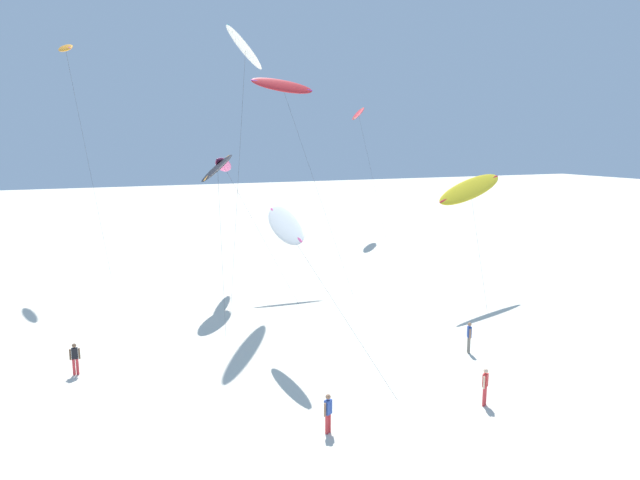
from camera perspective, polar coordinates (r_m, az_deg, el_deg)
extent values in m
ellipsoid|color=red|center=(49.35, -3.83, 15.19)|extent=(5.46, 1.72, 1.95)
ellipsoid|color=purple|center=(49.35, -3.83, 15.22)|extent=(5.38, 1.04, 1.19)
cylinder|color=#4C4C51|center=(45.61, -0.42, 5.45)|extent=(2.46, 8.82, 16.10)
ellipsoid|color=white|center=(30.18, -3.52, 1.57)|extent=(1.46, 5.74, 2.32)
ellipsoid|color=#EA5193|center=(30.18, -3.52, 1.63)|extent=(0.72, 5.67, 1.54)
cylinder|color=#4C4C51|center=(28.16, 1.71, -6.67)|extent=(2.74, 7.34, 7.17)
ellipsoid|color=#EA5193|center=(45.20, -9.65, 7.44)|extent=(3.01, 5.09, 1.91)
ellipsoid|color=red|center=(45.20, -9.65, 7.48)|extent=(2.54, 5.05, 1.39)
cylinder|color=#4C4C51|center=(42.78, -6.07, 0.76)|extent=(3.54, 7.03, 9.69)
ellipsoid|color=orange|center=(52.95, -24.18, 17.16)|extent=(1.75, 4.44, 1.47)
ellipsoid|color=#EA5193|center=(52.95, -24.19, 17.20)|extent=(1.12, 4.47, 1.03)
cylinder|color=#4C4C51|center=(50.77, -22.15, 6.80)|extent=(2.30, 3.45, 18.96)
ellipsoid|color=red|center=(70.45, 3.88, 12.56)|extent=(4.96, 6.47, 2.39)
ellipsoid|color=green|center=(70.45, 3.88, 12.58)|extent=(4.49, 6.12, 2.04)
cylinder|color=#4C4C51|center=(68.08, 5.27, 6.35)|extent=(0.88, 5.95, 14.80)
ellipsoid|color=yellow|center=(43.31, 14.87, 4.98)|extent=(8.14, 4.26, 2.83)
ellipsoid|color=red|center=(43.31, 14.87, 5.03)|extent=(7.87, 3.66, 2.01)
cylinder|color=#4C4C51|center=(41.91, 15.63, -0.88)|extent=(1.25, 4.04, 8.04)
ellipsoid|color=black|center=(41.78, -10.24, 7.18)|extent=(4.34, 6.22, 2.51)
ellipsoid|color=orange|center=(41.78, -10.24, 7.21)|extent=(3.59, 5.72, 1.95)
cylinder|color=#4C4C51|center=(38.04, -9.87, -0.50)|extent=(1.76, 8.46, 9.66)
ellipsoid|color=white|center=(41.57, -7.49, 18.44)|extent=(5.20, 7.60, 2.44)
ellipsoid|color=#19B2B7|center=(41.57, -7.49, 18.48)|extent=(4.59, 7.25, 2.04)
cylinder|color=#4C4C51|center=(39.89, -8.22, 5.90)|extent=(2.10, 2.16, 17.76)
cylinder|color=red|center=(24.06, 0.93, -17.85)|extent=(0.14, 0.14, 0.82)
cylinder|color=red|center=(23.94, 0.69, -18.00)|extent=(0.14, 0.14, 0.82)
cube|color=#2D4CA5|center=(23.67, 0.82, -16.41)|extent=(0.36, 0.32, 0.60)
cylinder|color=#9E7051|center=(23.84, 1.13, -16.32)|extent=(0.09, 0.09, 0.56)
cylinder|color=#9E7051|center=(23.54, 0.50, -16.68)|extent=(0.09, 0.09, 0.56)
sphere|color=#9E7051|center=(23.48, 0.82, -15.46)|extent=(0.21, 0.21, 0.21)
cylinder|color=red|center=(27.08, 16.14, -14.85)|extent=(0.14, 0.14, 0.90)
cylinder|color=red|center=(27.22, 16.23, -14.72)|extent=(0.14, 0.14, 0.90)
cube|color=red|center=(26.85, 16.26, -13.34)|extent=(0.36, 0.34, 0.59)
cylinder|color=beige|center=(26.68, 16.14, -13.59)|extent=(0.09, 0.09, 0.56)
cylinder|color=beige|center=(27.06, 16.38, -13.26)|extent=(0.09, 0.09, 0.56)
sphere|color=beige|center=(26.69, 16.31, -12.50)|extent=(0.21, 0.21, 0.21)
cylinder|color=red|center=(31.69, -23.16, -11.59)|extent=(0.14, 0.14, 0.85)
cylinder|color=red|center=(31.70, -23.46, -11.60)|extent=(0.14, 0.14, 0.85)
cube|color=black|center=(31.45, -23.40, -10.40)|extent=(0.30, 0.20, 0.56)
cylinder|color=brown|center=(31.46, -23.01, -10.44)|extent=(0.09, 0.09, 0.56)
cylinder|color=brown|center=(31.48, -23.78, -10.49)|extent=(0.09, 0.09, 0.56)
sphere|color=brown|center=(31.32, -23.45, -9.68)|extent=(0.21, 0.21, 0.21)
cylinder|color=slate|center=(33.11, 14.67, -10.11)|extent=(0.14, 0.14, 0.91)
cylinder|color=slate|center=(32.96, 14.73, -10.21)|extent=(0.14, 0.14, 0.91)
cube|color=#2D4CA5|center=(32.79, 14.76, -8.91)|extent=(0.31, 0.36, 0.61)
cylinder|color=#9E7051|center=(32.99, 14.67, -8.86)|extent=(0.09, 0.09, 0.56)
cylinder|color=#9E7051|center=(32.61, 14.83, -9.10)|extent=(0.09, 0.09, 0.56)
sphere|color=#9E7051|center=(32.65, 14.79, -8.18)|extent=(0.21, 0.21, 0.21)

